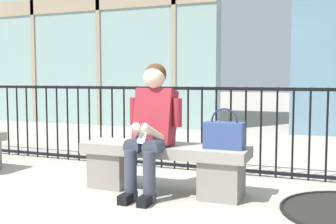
{
  "coord_description": "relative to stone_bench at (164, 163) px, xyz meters",
  "views": [
    {
      "loc": [
        1.44,
        -3.5,
        1.06
      ],
      "look_at": [
        0.0,
        0.1,
        0.75
      ],
      "focal_mm": 43.39,
      "sensor_mm": 36.0,
      "label": 1
    }
  ],
  "objects": [
    {
      "name": "ground_plane",
      "position": [
        0.0,
        0.0,
        -0.27
      ],
      "size": [
        60.0,
        60.0,
        0.0
      ],
      "primitive_type": "plane",
      "color": "#A8A091"
    },
    {
      "name": "handbag_on_bench",
      "position": [
        0.58,
        -0.01,
        0.3
      ],
      "size": [
        0.35,
        0.17,
        0.36
      ],
      "color": "#33477F",
      "rests_on": "stone_bench"
    },
    {
      "name": "seated_person_with_phone",
      "position": [
        -0.07,
        -0.13,
        0.38
      ],
      "size": [
        0.52,
        0.66,
        1.21
      ],
      "color": "#383D4C",
      "rests_on": "ground"
    },
    {
      "name": "stone_bench",
      "position": [
        0.0,
        0.0,
        0.0
      ],
      "size": [
        1.6,
        0.44,
        0.45
      ],
      "color": "gray",
      "rests_on": "ground"
    },
    {
      "name": "plaza_railing",
      "position": [
        0.0,
        0.94,
        0.23
      ],
      "size": [
        7.56,
        0.04,
        0.98
      ],
      "color": "black",
      "rests_on": "ground"
    }
  ]
}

